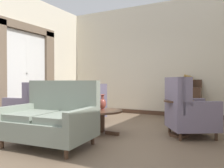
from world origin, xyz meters
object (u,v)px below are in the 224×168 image
object	(u,v)px
sideboard	(184,101)
armchair_far_left	(90,105)
settee	(51,119)
armchair_near_sideboard	(33,108)
armchair_near_window	(187,111)
coffee_table	(102,115)
side_table	(179,114)
porcelain_vase	(102,103)
gramophone	(186,79)

from	to	relation	value
sideboard	armchair_far_left	bearing A→B (deg)	-144.49
settee	armchair_far_left	size ratio (longest dim) A/B	1.26
armchair_near_sideboard	armchair_near_window	bearing A→B (deg)	97.95
armchair_near_window	sideboard	size ratio (longest dim) A/B	1.03
settee	armchair_near_window	bearing A→B (deg)	36.04
coffee_table	side_table	distance (m)	1.45
settee	armchair_far_left	bearing A→B (deg)	102.49
porcelain_vase	armchair_near_window	bearing A→B (deg)	17.38
coffee_table	settee	world-z (taller)	settee
armchair_far_left	gramophone	world-z (taller)	gramophone
armchair_near_window	gramophone	distance (m)	2.05
armchair_near_sideboard	sideboard	size ratio (longest dim) A/B	0.94
porcelain_vase	armchair_near_sideboard	bearing A→B (deg)	-171.27
settee	gramophone	world-z (taller)	gramophone
gramophone	settee	bearing A→B (deg)	-113.61
sideboard	armchair_near_sideboard	bearing A→B (deg)	-135.44
armchair_near_window	gramophone	size ratio (longest dim) A/B	2.35
porcelain_vase	side_table	size ratio (longest dim) A/B	0.46
armchair_near_sideboard	sideboard	world-z (taller)	sideboard
armchair_far_left	side_table	bearing A→B (deg)	122.44
porcelain_vase	sideboard	xyz separation A→B (m)	(1.16, 2.49, -0.10)
armchair_near_sideboard	side_table	size ratio (longest dim) A/B	1.50
side_table	sideboard	distance (m)	2.06
porcelain_vase	armchair_near_sideboard	size ratio (longest dim) A/B	0.31
settee	armchair_near_window	world-z (taller)	armchair_near_window
coffee_table	gramophone	size ratio (longest dim) A/B	1.71
side_table	sideboard	bearing A→B (deg)	96.12
coffee_table	armchair_far_left	distance (m)	1.42
armchair_far_left	sideboard	distance (m)	2.59
porcelain_vase	side_table	xyz separation A→B (m)	(1.38, 0.45, -0.18)
coffee_table	armchair_near_window	distance (m)	1.60
coffee_table	gramophone	world-z (taller)	gramophone
armchair_near_window	side_table	xyz separation A→B (m)	(-0.15, -0.03, -0.06)
porcelain_vase	armchair_far_left	xyz separation A→B (m)	(-0.95, 0.99, -0.18)
sideboard	settee	bearing A→B (deg)	-112.52
armchair_near_window	armchair_far_left	xyz separation A→B (m)	(-2.47, 0.51, -0.05)
armchair_near_sideboard	armchair_far_left	bearing A→B (deg)	146.25
side_table	coffee_table	bearing A→B (deg)	-159.92
settee	armchair_near_sideboard	size ratio (longest dim) A/B	1.44
coffee_table	sideboard	distance (m)	2.79
armchair_near_sideboard	gramophone	world-z (taller)	gramophone
armchair_far_left	armchair_near_sideboard	bearing A→B (deg)	16.82
armchair_near_window	armchair_far_left	bearing A→B (deg)	48.11
coffee_table	armchair_far_left	xyz separation A→B (m)	(-0.96, 1.04, 0.05)
coffee_table	armchair_near_window	xyz separation A→B (m)	(1.51, 0.53, 0.10)
coffee_table	settee	size ratio (longest dim) A/B	0.56
settee	porcelain_vase	bearing A→B (deg)	69.23
porcelain_vase	side_table	distance (m)	1.46
coffee_table	settee	distance (m)	1.10
settee	sideboard	size ratio (longest dim) A/B	1.35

